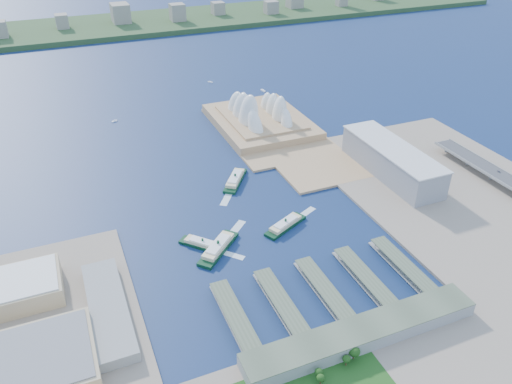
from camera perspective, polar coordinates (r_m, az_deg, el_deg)
name	(u,v)px	position (r m, az deg, el deg)	size (l,w,h in m)	color
ground	(274,249)	(500.64, 2.04, -6.51)	(3000.00, 3000.00, 0.00)	#0D1B3F
east_land	(496,221)	(595.58, 25.75, -3.01)	(240.00, 500.00, 3.00)	gray
peninsula	(267,130)	(741.93, 1.31, 7.11)	(135.00, 220.00, 3.00)	tan
far_shore	(115,26)	(1380.79, -15.86, 17.79)	(2200.00, 260.00, 12.00)	#2D4926
opera_house	(261,106)	(745.90, 0.53, 9.80)	(134.00, 180.00, 58.00)	white
toaster_building	(391,161)	(636.69, 15.22, 3.48)	(45.00, 155.00, 35.00)	gray
ferry_wharves	(323,289)	(452.55, 7.69, -10.98)	(184.00, 90.00, 9.30)	#4C5742
terminal_building	(362,334)	(415.13, 12.05, -15.55)	(200.00, 28.00, 12.00)	gray
far_skyline	(114,14)	(1354.39, -15.94, 18.99)	(1900.00, 140.00, 55.00)	gray
ferry_a	(203,243)	(503.48, -6.12, -5.77)	(12.63, 49.62, 9.38)	#0C331A
ferry_b	(235,178)	(607.35, -2.40, 1.61)	(15.01, 58.97, 11.15)	#0C331A
ferry_c	(218,246)	(496.37, -4.34, -6.14)	(15.44, 60.66, 11.47)	#0C331A
ferry_d	(286,223)	(528.04, 3.39, -3.57)	(13.86, 54.44, 10.29)	#0C331A
boat_b	(114,121)	(802.54, -15.88, 7.81)	(3.12, 8.93, 2.41)	white
boat_c	(263,90)	(897.00, 0.82, 11.54)	(3.69, 12.67, 2.85)	white
boat_e	(210,82)	(944.06, -5.27, 12.43)	(3.00, 9.44, 2.32)	white
car_c	(499,172)	(667.98, 26.01, 2.11)	(1.80, 4.43, 1.29)	slate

